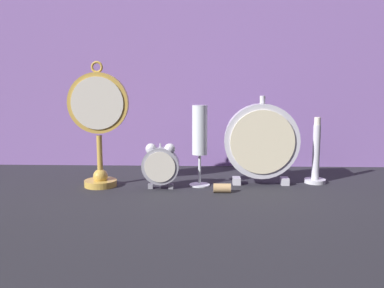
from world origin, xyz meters
The scene contains 8 objects.
ground_plane centered at (0.00, 0.00, 0.00)m, with size 4.00×4.00×0.00m, color #232328.
fabric_backdrop_drape centered at (0.00, 0.33, 0.38)m, with size 1.63×0.01×0.77m, color #8460A8.
pocket_watch_on_stand centered at (-0.23, 0.05, 0.16)m, with size 0.15×0.08×0.32m.
alarm_clock_twin_bell centered at (-0.08, 0.03, 0.06)m, with size 0.09×0.03×0.11m.
mantel_clock_silver centered at (0.18, 0.08, 0.11)m, with size 0.19×0.04×0.23m.
champagne_flute centered at (0.02, 0.07, 0.13)m, with size 0.05×0.05×0.21m.
brass_candlestick centered at (0.33, 0.11, 0.06)m, with size 0.06×0.06×0.17m.
wine_cork centered at (0.08, 0.00, 0.01)m, with size 0.02×0.02×0.04m, color tan.
Camera 1 is at (0.04, -1.01, 0.27)m, focal length 40.00 mm.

